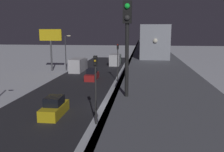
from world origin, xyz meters
The scene contains 14 objects.
ground_plane centered at (0.00, 0.00, 0.00)m, with size 240.00×240.00×0.00m, color silver.
avenue_asphalt centered at (6.23, 0.00, 0.00)m, with size 11.00×105.66×0.01m, color #28282D.
elevated_railway centered at (-5.11, 0.00, 4.99)m, with size 5.00×105.66×5.78m.
subway_train centered at (-5.20, -15.25, 7.56)m, with size 2.94×36.87×3.40m.
rail_signal centered at (-3.38, 16.69, 8.50)m, with size 0.36×0.41×4.00m.
sedan_red centered at (4.83, -15.54, 0.80)m, with size 1.80×4.70×1.97m.
sedan_yellow_2 centered at (4.83, 3.60, 0.80)m, with size 1.80×4.53×1.97m.
box_truck centered at (2.83, -35.56, 1.35)m, with size 2.40×7.40×2.80m.
delivery_van centered at (9.63, -24.41, 1.35)m, with size 2.40×7.40×2.80m.
traffic_light_near centered at (0.13, 5.52, 4.20)m, with size 0.32×0.44×6.40m.
traffic_light_mid centered at (0.13, -14.57, 4.20)m, with size 0.32×0.44×6.40m.
traffic_light_far centered at (0.13, -34.66, 4.20)m, with size 0.32×0.44×6.40m.
commercial_billboard centered at (15.39, -24.00, 6.83)m, with size 4.80×0.36×8.90m.
street_lamp_far centered at (12.31, -25.00, 4.81)m, with size 1.35×0.44×7.65m.
Camera 1 is at (-4.03, 27.11, 8.58)m, focal length 39.79 mm.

